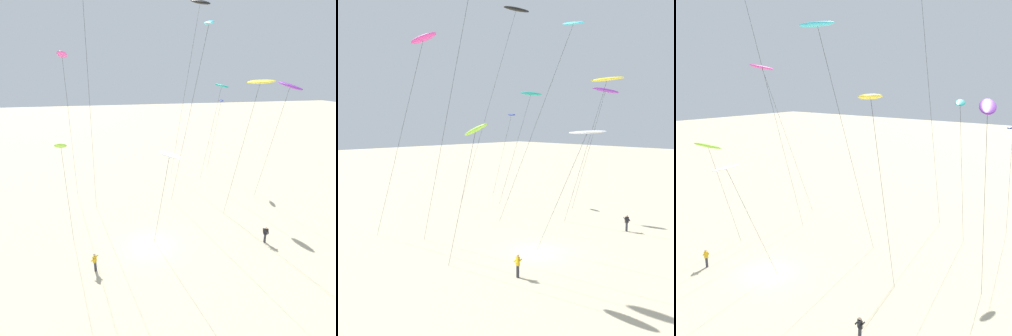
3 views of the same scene
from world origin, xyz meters
TOP-DOWN VIEW (x-y plane):
  - ground_plane at (0.00, 0.00)m, footprint 260.00×260.00m
  - kite_yellow at (10.00, 0.18)m, footprint 1.85×6.24m
  - kite_cyan at (5.28, 0.88)m, footprint 1.63×10.22m
  - kite_purple at (15.67, 3.90)m, footprint 1.84×5.67m
  - kite_black at (7.75, 10.48)m, footprint 2.22×10.78m
  - kite_lime at (-6.89, -0.39)m, footprint 1.00×4.31m
  - kite_white at (0.94, -3.91)m, footprint 1.57×5.91m
  - kite_magenta at (-6.78, 6.09)m, footprint 1.38×9.30m
  - kite_navy at (14.01, 17.56)m, footprint 0.98×4.50m
  - kite_teal at (11.25, 11.37)m, footprint 1.46×6.55m
  - kite_flyer_nearest at (-5.03, -2.61)m, footprint 0.68×0.69m
  - kite_flyer_middle at (10.90, -1.99)m, footprint 0.69×0.68m

SIDE VIEW (x-z plane):
  - ground_plane at x=0.00m, z-range 0.00..0.00m
  - kite_flyer_nearest at x=-5.03m, z-range 0.06..1.73m
  - kite_flyer_middle at x=10.90m, z-range 0.06..1.73m
  - kite_white at x=0.94m, z-range 4.81..15.03m
  - kite_lime at x=-6.89m, z-range 4.76..15.59m
  - kite_navy at x=14.01m, z-range 5.62..17.48m
  - kite_teal at x=11.25m, z-range 6.76..21.28m
  - kite_purple at x=15.67m, z-range 6.81..21.77m
  - kite_yellow at x=10.00m, z-range 7.23..22.40m
  - kite_magenta at x=-6.78m, z-range 8.30..25.84m
  - kite_cyan at x=5.28m, z-range 9.29..29.14m
  - kite_black at x=7.75m, z-range 11.05..34.69m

